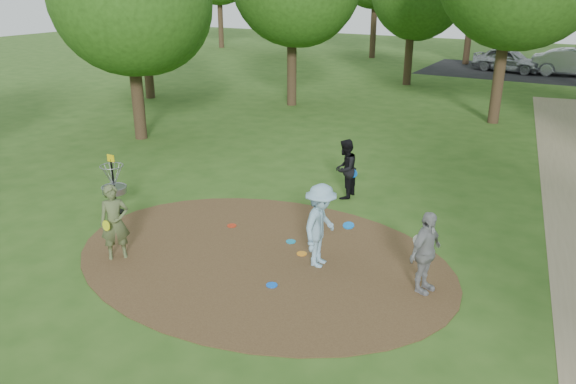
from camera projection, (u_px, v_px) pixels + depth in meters
The scene contains 14 objects.
ground at pixel (261, 257), 11.98m from camera, with size 100.00×100.00×0.00m, color #2D5119.
dirt_clearing at pixel (260, 257), 11.98m from camera, with size 8.40×8.40×0.02m, color #47301C.
parking_lot at pixel (538, 73), 35.51m from camera, with size 14.00×8.00×0.01m, color black.
player_observer_with_disc at pixel (115, 223), 11.68m from camera, with size 0.69×0.71×1.64m.
player_throwing_with_disc at pixel (320, 226), 11.36m from camera, with size 1.10×1.18×1.78m.
player_walking_with_disc at pixel (345, 169), 15.02m from camera, with size 0.69×0.82×1.62m.
player_waiting_with_disc at pixel (425, 253), 10.40m from camera, with size 0.63×1.02×1.62m.
disc_ground_cyan at pixel (291, 241), 12.65m from camera, with size 0.22×0.22×0.02m, color #178CBB.
disc_ground_blue at pixel (272, 285), 10.84m from camera, with size 0.22×0.22×0.02m, color blue.
disc_ground_red at pixel (232, 226), 13.46m from camera, with size 0.22×0.22×0.02m, color red.
car_left at pixel (508, 60), 35.91m from camera, with size 1.77×4.39×1.50m, color #94989B.
car_right at pixel (576, 63), 34.10m from camera, with size 1.73×4.97×1.64m, color #A0A2A8.
disc_ground_orange at pixel (302, 254), 12.08m from camera, with size 0.22×0.22×0.02m, color orange.
disc_golf_basket at pixel (113, 180), 13.98m from camera, with size 0.63×0.63×1.54m.
Camera 1 is at (5.76, -9.05, 5.56)m, focal length 35.00 mm.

